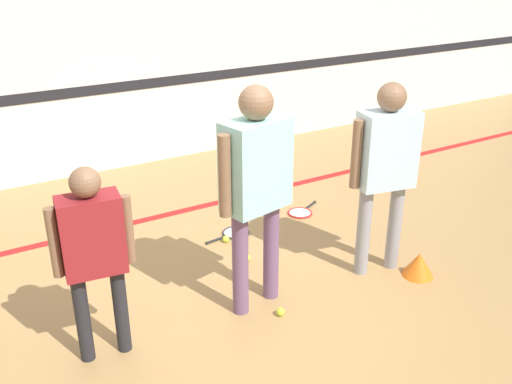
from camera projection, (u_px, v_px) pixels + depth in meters
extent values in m
plane|color=#A87F4C|center=(244.00, 313.00, 4.38)|extent=(16.00, 16.00, 0.00)
cube|color=silver|center=(91.00, 40.00, 6.53)|extent=(16.00, 0.06, 3.20)
cube|color=black|center=(97.00, 90.00, 6.74)|extent=(16.00, 0.01, 0.12)
cube|color=red|center=(152.00, 218.00, 5.90)|extent=(14.40, 0.10, 0.01)
cylinder|color=#6B4C70|center=(240.00, 264.00, 4.24)|extent=(0.12, 0.12, 0.84)
cylinder|color=#6B4C70|center=(271.00, 250.00, 4.44)|extent=(0.12, 0.12, 0.84)
cube|color=#99D8D1|center=(256.00, 165.00, 4.04)|extent=(0.53, 0.36, 0.66)
sphere|color=brown|center=(256.00, 103.00, 3.86)|extent=(0.24, 0.24, 0.24)
cylinder|color=brown|center=(225.00, 176.00, 3.87)|extent=(0.09, 0.09, 0.59)
cylinder|color=brown|center=(285.00, 157.00, 4.22)|extent=(0.09, 0.09, 0.59)
cylinder|color=#232328|center=(83.00, 318.00, 3.77)|extent=(0.10, 0.10, 0.66)
cylinder|color=#232328|center=(121.00, 309.00, 3.87)|extent=(0.10, 0.10, 0.66)
cube|color=maroon|center=(92.00, 235.00, 3.58)|extent=(0.41, 0.26, 0.53)
sphere|color=brown|center=(85.00, 182.00, 3.44)|extent=(0.19, 0.19, 0.19)
cylinder|color=brown|center=(54.00, 243.00, 3.50)|extent=(0.07, 0.07, 0.47)
cylinder|color=brown|center=(128.00, 229.00, 3.67)|extent=(0.07, 0.07, 0.47)
cylinder|color=gray|center=(395.00, 226.00, 4.87)|extent=(0.12, 0.12, 0.79)
cylinder|color=gray|center=(363.00, 231.00, 4.78)|extent=(0.12, 0.12, 0.79)
cube|color=silver|center=(387.00, 150.00, 4.54)|extent=(0.50, 0.34, 0.62)
sphere|color=brown|center=(392.00, 97.00, 4.37)|extent=(0.23, 0.23, 0.23)
cylinder|color=brown|center=(416.00, 147.00, 4.63)|extent=(0.08, 0.08, 0.56)
cylinder|color=brown|center=(356.00, 154.00, 4.46)|extent=(0.08, 0.08, 0.56)
torus|color=#28282D|center=(236.00, 233.00, 5.58)|extent=(0.31, 0.31, 0.02)
cylinder|color=silver|center=(236.00, 233.00, 5.58)|extent=(0.23, 0.23, 0.01)
cylinder|color=black|center=(216.00, 240.00, 5.45)|extent=(0.22, 0.05, 0.02)
sphere|color=black|center=(207.00, 243.00, 5.39)|extent=(0.03, 0.03, 0.03)
torus|color=red|center=(300.00, 213.00, 5.99)|extent=(0.35, 0.35, 0.02)
cylinder|color=silver|center=(300.00, 213.00, 5.99)|extent=(0.22, 0.22, 0.01)
cylinder|color=black|center=(310.00, 205.00, 6.16)|extent=(0.20, 0.11, 0.02)
sphere|color=black|center=(315.00, 202.00, 6.24)|extent=(0.03, 0.03, 0.03)
sphere|color=#CCE038|center=(280.00, 312.00, 4.34)|extent=(0.07, 0.07, 0.07)
sphere|color=#CCE038|center=(226.00, 239.00, 5.41)|extent=(0.07, 0.07, 0.07)
sphere|color=#CCE038|center=(247.00, 258.00, 5.08)|extent=(0.07, 0.07, 0.07)
cone|color=orange|center=(419.00, 264.00, 4.84)|extent=(0.27, 0.27, 0.21)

